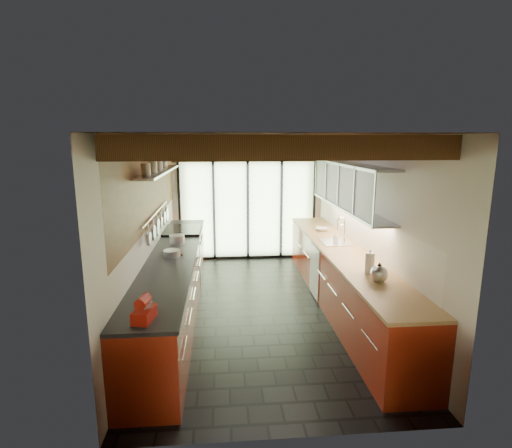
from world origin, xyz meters
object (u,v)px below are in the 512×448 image
Objects in this scene: stand_mixer at (144,310)px; paper_towel at (370,263)px; soap_bottle at (336,238)px; kettle at (379,273)px; bowl at (322,229)px.

stand_mixer is 0.96× the size of paper_towel.
stand_mixer is at bearing -134.25° from soap_bottle.
paper_towel is (0.00, 0.31, 0.02)m from kettle.
stand_mixer is at bearing -125.89° from bowl.
bowl is at bearing 90.00° from soap_bottle.
soap_bottle is at bearing -90.00° from bowl.
paper_towel reaches higher than bowl.
stand_mixer is 1.67× the size of soap_bottle.
stand_mixer is at bearing -162.31° from kettle.
kettle is at bearing -90.00° from paper_towel.
kettle is 0.31m from paper_towel.
bowl is at bearing 90.00° from kettle.
soap_bottle is at bearing 90.00° from kettle.
stand_mixer reaches higher than bowl.
stand_mixer is 4.33m from bowl.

